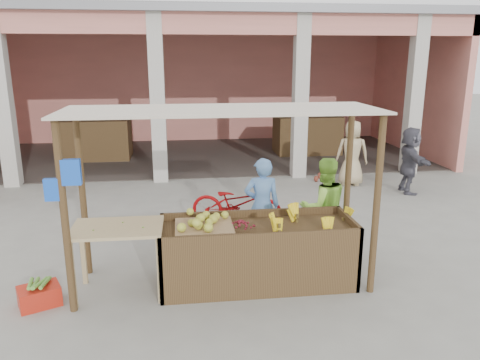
{
  "coord_description": "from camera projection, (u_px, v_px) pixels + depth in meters",
  "views": [
    {
      "loc": [
        -0.48,
        -5.8,
        3.03
      ],
      "look_at": [
        0.42,
        1.2,
        1.15
      ],
      "focal_mm": 35.0,
      "sensor_mm": 36.0,
      "label": 1
    }
  ],
  "objects": [
    {
      "name": "ground",
      "position": [
        221.0,
        284.0,
        6.4
      ],
      "size": [
        60.0,
        60.0,
        0.0
      ],
      "primitive_type": "plane",
      "color": "slate",
      "rests_on": "ground"
    },
    {
      "name": "market_building",
      "position": [
        196.0,
        67.0,
        14.27
      ],
      "size": [
        14.4,
        6.4,
        4.2
      ],
      "color": "tan",
      "rests_on": "ground"
    },
    {
      "name": "fruit_stall",
      "position": [
        257.0,
        255.0,
        6.36
      ],
      "size": [
        2.6,
        0.95,
        0.8
      ],
      "primitive_type": "cube",
      "color": "#4C371E",
      "rests_on": "ground"
    },
    {
      "name": "stall_awning",
      "position": [
        218.0,
        141.0,
        5.95
      ],
      "size": [
        4.09,
        1.35,
        2.39
      ],
      "color": "#4C371E",
      "rests_on": "ground"
    },
    {
      "name": "banana_heap",
      "position": [
        310.0,
        219.0,
        6.3
      ],
      "size": [
        1.13,
        0.62,
        0.21
      ],
      "primitive_type": null,
      "color": "yellow",
      "rests_on": "fruit_stall"
    },
    {
      "name": "melon_tray",
      "position": [
        204.0,
        223.0,
        6.17
      ],
      "size": [
        0.76,
        0.66,
        0.2
      ],
      "color": "#95734D",
      "rests_on": "fruit_stall"
    },
    {
      "name": "berry_heap",
      "position": [
        240.0,
        224.0,
        6.18
      ],
      "size": [
        0.44,
        0.36,
        0.14
      ],
      "primitive_type": "ellipsoid",
      "color": "maroon",
      "rests_on": "fruit_stall"
    },
    {
      "name": "side_table",
      "position": [
        118.0,
        237.0,
        5.98
      ],
      "size": [
        1.16,
        0.78,
        0.93
      ],
      "rotation": [
        0.0,
        0.0,
        -0.01
      ],
      "color": "tan",
      "rests_on": "ground"
    },
    {
      "name": "papaya_pile",
      "position": [
        117.0,
        218.0,
        5.91
      ],
      "size": [
        0.77,
        0.44,
        0.22
      ],
      "primitive_type": null,
      "color": "#459330",
      "rests_on": "side_table"
    },
    {
      "name": "red_crate",
      "position": [
        39.0,
        296.0,
        5.84
      ],
      "size": [
        0.59,
        0.52,
        0.25
      ],
      "primitive_type": "cube",
      "rotation": [
        0.0,
        0.0,
        0.43
      ],
      "color": "#AC2112",
      "rests_on": "ground"
    },
    {
      "name": "plantain_bundle",
      "position": [
        38.0,
        284.0,
        5.79
      ],
      "size": [
        0.39,
        0.28,
        0.08
      ],
      "primitive_type": null,
      "color": "#5A9335",
      "rests_on": "red_crate"
    },
    {
      "name": "produce_sacks",
      "position": [
        322.0,
        169.0,
        11.65
      ],
      "size": [
        0.79,
        0.74,
        0.6
      ],
      "color": "maroon",
      "rests_on": "ground"
    },
    {
      "name": "vendor_blue",
      "position": [
        262.0,
        203.0,
        7.27
      ],
      "size": [
        0.64,
        0.49,
        1.63
      ],
      "primitive_type": "imported",
      "rotation": [
        0.0,
        0.0,
        3.07
      ],
      "color": "#5785C2",
      "rests_on": "ground"
    },
    {
      "name": "vendor_green",
      "position": [
        324.0,
        205.0,
        7.15
      ],
      "size": [
        0.82,
        0.51,
        1.64
      ],
      "primitive_type": "imported",
      "rotation": [
        0.0,
        0.0,
        3.21
      ],
      "color": "#94D745",
      "rests_on": "ground"
    },
    {
      "name": "motorcycle",
      "position": [
        237.0,
        202.0,
        8.46
      ],
      "size": [
        1.12,
        1.85,
        0.91
      ],
      "primitive_type": "imported",
      "rotation": [
        0.0,
        0.0,
        1.25
      ],
      "color": "maroon",
      "rests_on": "ground"
    },
    {
      "name": "shopper_c",
      "position": [
        352.0,
        150.0,
        11.11
      ],
      "size": [
        0.95,
        0.75,
        1.73
      ],
      "primitive_type": "imported",
      "rotation": [
        0.0,
        0.0,
        2.87
      ],
      "color": "tan",
      "rests_on": "ground"
    },
    {
      "name": "shopper_d",
      "position": [
        410.0,
        158.0,
        10.5
      ],
      "size": [
        0.77,
        1.52,
        1.58
      ],
      "primitive_type": "imported",
      "rotation": [
        0.0,
        0.0,
        1.45
      ],
      "color": "#46444F",
      "rests_on": "ground"
    }
  ]
}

